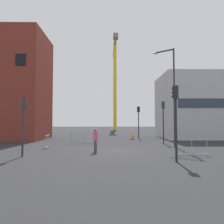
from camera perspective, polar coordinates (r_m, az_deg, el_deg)
ground at (r=16.15m, az=0.15°, el=-10.35°), size 160.00×160.00×0.00m
brick_building at (r=29.03m, az=-25.24°, el=6.20°), size 8.06×7.06×13.01m
office_block at (r=31.39m, az=24.68°, el=1.27°), size 13.03×7.76×8.37m
construction_crane at (r=58.49m, az=0.79°, el=10.70°), size 1.21×16.61×23.94m
streetlamp_tall at (r=18.90m, az=15.79°, el=5.90°), size 1.67×1.18×8.48m
traffic_light_far at (r=12.01m, az=16.78°, el=0.34°), size 0.39×0.35×4.13m
traffic_light_crosswalk at (r=21.56m, az=13.64°, el=-0.90°), size 0.27×0.38×4.18m
traffic_light_median at (r=14.27m, az=-22.84°, el=-1.25°), size 0.38×0.35×3.63m
traffic_light_corner at (r=27.50m, az=7.16°, el=-1.39°), size 0.37×0.37×4.13m
pedestrian_walking at (r=15.18m, az=-4.46°, el=-7.06°), size 0.34×0.34×1.71m
safety_barrier_right_run at (r=14.54m, az=20.72°, el=-8.80°), size 2.07×0.19×1.08m
safety_barrier_left_run at (r=18.50m, az=-17.03°, el=-7.50°), size 0.36×2.06×1.08m
safety_barrier_mid_span at (r=21.41m, az=-7.86°, el=-6.92°), size 2.55×0.43×1.08m
traffic_cone_orange at (r=26.03m, az=5.58°, el=-6.71°), size 0.68×0.68×0.68m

